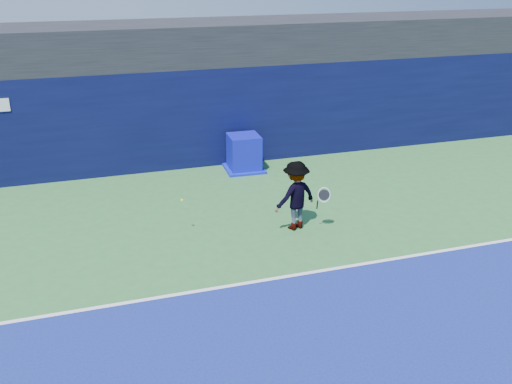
% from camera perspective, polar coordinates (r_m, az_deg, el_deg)
% --- Properties ---
extents(ground, '(80.00, 80.00, 0.00)m').
position_cam_1_polar(ground, '(9.22, 5.77, -18.19)').
color(ground, '#316E34').
rests_on(ground, ground).
extents(baseline, '(24.00, 0.10, 0.01)m').
position_cam_1_polar(baseline, '(11.51, -0.09, -8.95)').
color(baseline, white).
rests_on(baseline, ground).
extents(stadium_band, '(36.00, 3.00, 1.20)m').
position_cam_1_polar(stadium_band, '(18.29, -8.32, 14.56)').
color(stadium_band, black).
rests_on(stadium_band, back_wall_assembly).
extents(back_wall_assembly, '(36.00, 1.03, 3.00)m').
position_cam_1_polar(back_wall_assembly, '(17.72, -7.41, 7.43)').
color(back_wall_assembly, black).
rests_on(back_wall_assembly, ground).
extents(equipment_cart, '(1.18, 1.18, 1.09)m').
position_cam_1_polar(equipment_cart, '(17.32, -1.21, 3.80)').
color(equipment_cart, '#0C0EAA').
rests_on(equipment_cart, ground).
extents(tennis_player, '(1.35, 0.90, 1.68)m').
position_cam_1_polar(tennis_player, '(13.39, 3.99, -0.35)').
color(tennis_player, white).
rests_on(tennis_player, ground).
extents(tennis_ball, '(0.07, 0.07, 0.07)m').
position_cam_1_polar(tennis_ball, '(13.19, -7.43, -0.82)').
color(tennis_ball, yellow).
rests_on(tennis_ball, ground).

